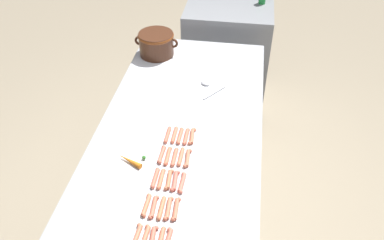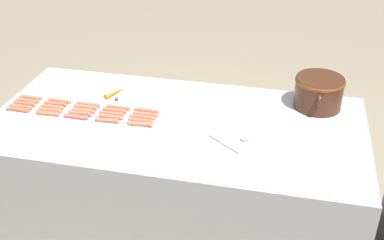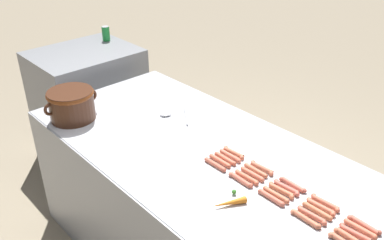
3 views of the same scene
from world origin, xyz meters
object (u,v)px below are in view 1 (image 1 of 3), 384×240
hot_dog_11 (161,208)px  hot_dog_13 (174,157)px  carrot (130,160)px  back_cabinet (227,52)px  hot_dog_12 (169,180)px  hot_dog_23 (187,158)px  hot_dog_5 (145,238)px  hot_dog_9 (174,135)px  hot_dog_7 (161,179)px  bean_pot (156,43)px  hot_dog_10 (152,239)px  hot_dog_6 (154,207)px  hot_dog_16 (168,208)px  hot_dog_2 (155,178)px  hot_dog_21 (176,209)px  hot_dog_14 (180,136)px  hot_dog_17 (175,181)px  hot_dog_3 (162,154)px  hot_dog_15 (161,240)px  serving_spoon (208,86)px  hot_dog_22 (182,183)px  hot_dog_19 (186,136)px  hot_dog_24 (192,136)px  hot_dog_0 (137,237)px  hot_dog_4 (168,135)px  hot_dog_18 (181,157)px  hot_dog_1 (146,205)px

hot_dog_11 → hot_dog_13: size_ratio=1.00×
carrot → back_cabinet: bearing=78.5°
hot_dog_12 → hot_dog_23: same height
hot_dog_5 → hot_dog_9: 0.74m
carrot → hot_dog_7: bearing=-27.9°
bean_pot → carrot: bean_pot is taller
hot_dog_10 → hot_dog_6: bearing=101.3°
hot_dog_10 → hot_dog_16: (0.04, 0.19, 0.00)m
hot_dog_13 → hot_dog_16: size_ratio=1.00×
hot_dog_2 → hot_dog_16: bearing=-59.2°
hot_dog_11 → hot_dog_21: (0.07, 0.00, 0.00)m
hot_dog_11 → hot_dog_14: same height
hot_dog_5 → hot_dog_17: bearing=78.6°
hot_dog_3 → hot_dog_5: 0.56m
hot_dog_3 → hot_dog_15: same height
hot_dog_16 → serving_spoon: hot_dog_16 is taller
hot_dog_15 → carrot: carrot is taller
hot_dog_12 → hot_dog_22: (0.08, -0.01, 0.00)m
hot_dog_14 → hot_dog_2: bearing=-101.7°
hot_dog_19 → hot_dog_24: size_ratio=1.00×
hot_dog_7 → hot_dog_21: 0.22m
hot_dog_7 → bean_pot: bean_pot is taller
hot_dog_22 → carrot: carrot is taller
hot_dog_21 → hot_dog_24: bearing=90.3°
hot_dog_11 → hot_dog_23: (0.07, 0.37, 0.00)m
hot_dog_0 → back_cabinet: bearing=84.4°
hot_dog_7 → hot_dog_15: 0.38m
hot_dog_7 → hot_dog_10: same height
serving_spoon → hot_dog_24: bearing=-93.5°
hot_dog_10 → hot_dog_5: bearing=178.9°
hot_dog_13 → carrot: carrot is taller
hot_dog_13 → hot_dog_14: same height
hot_dog_7 → hot_dog_12: 0.04m
hot_dog_22 → hot_dog_3: bearing=128.8°
hot_dog_15 → hot_dog_11: bearing=101.2°
hot_dog_4 → hot_dog_19: 0.12m
hot_dog_18 → hot_dog_16: bearing=-89.8°
hot_dog_15 → hot_dog_23: same height
serving_spoon → hot_dog_0: bearing=-98.2°
hot_dog_15 → hot_dog_24: 0.74m
hot_dog_1 → hot_dog_9: 0.55m
hot_dog_7 → hot_dog_24: same height
hot_dog_13 → hot_dog_22: size_ratio=1.00×
hot_dog_4 → hot_dog_23: size_ratio=1.00×
hot_dog_16 → hot_dog_19: bearing=90.0°
hot_dog_11 → hot_dog_21: 0.07m
hot_dog_17 → hot_dog_18: size_ratio=1.00×
hot_dog_4 → hot_dog_6: bearing=-85.9°
hot_dog_9 → hot_dog_2: bearing=-96.0°
hot_dog_23 → hot_dog_21: bearing=-90.0°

